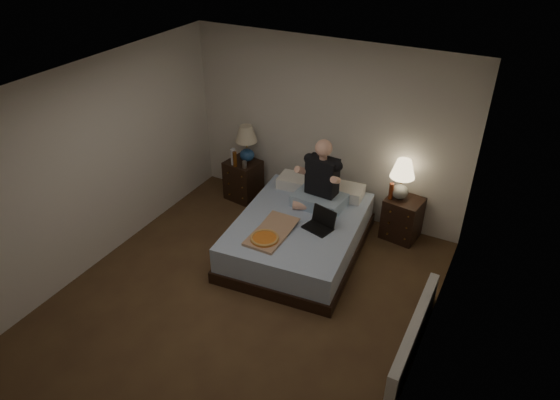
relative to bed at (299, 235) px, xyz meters
The scene contains 19 objects.
floor 1.14m from the bed, 98.42° to the right, with size 4.00×4.50×0.00m, color brown.
ceiling 2.51m from the bed, 98.42° to the right, with size 4.00×4.50×0.00m, color white.
wall_back 1.53m from the bed, 98.12° to the left, with size 4.00×2.50×0.00m, color silver.
wall_front 3.51m from the bed, 92.79° to the right, with size 4.00×2.50×0.00m, color silver.
wall_left 2.63m from the bed, 152.95° to the right, with size 4.50×2.50×0.00m, color silver.
wall_right 2.37m from the bed, 31.03° to the right, with size 4.50×2.50×0.00m, color silver.
bed is the anchor object (origin of this frame).
nightstand_left 1.57m from the bed, 148.34° to the left, with size 0.47×0.43×0.61m, color black.
nightstand_right 1.44m from the bed, 40.96° to the left, with size 0.46×0.41×0.59m, color black.
lamp_left 1.70m from the bed, 145.53° to the left, with size 0.32×0.32×0.56m, color navy, non-canonical shape.
lamp_right 1.52m from the bed, 43.17° to the left, with size 0.32×0.32×0.56m, color gray, non-canonical shape.
water_bottle 1.65m from the bed, 153.93° to the left, with size 0.07×0.07×0.25m, color silver.
soda_can 1.46m from the bed, 150.62° to the left, with size 0.07×0.07×0.10m, color silver.
beer_bottle_left 1.59m from the bed, 154.25° to the left, with size 0.06×0.06×0.23m, color #542C0C.
beer_bottle_right 1.34m from the bed, 43.84° to the left, with size 0.06×0.06×0.23m, color #62240E.
person 0.84m from the bed, 78.08° to the left, with size 0.66×0.52×0.93m, color black, non-canonical shape.
laptop 0.48m from the bed, 14.86° to the right, with size 0.34×0.28×0.24m, color black, non-canonical shape.
pizza_box 0.69m from the bed, 104.14° to the right, with size 0.40×0.76×0.08m, color tan, non-canonical shape.
radiator 2.00m from the bed, 27.85° to the right, with size 0.10×1.60×0.40m, color silver.
Camera 1 is at (2.41, -3.65, 4.03)m, focal length 32.00 mm.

